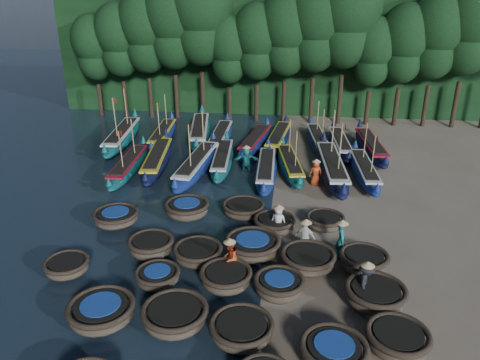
# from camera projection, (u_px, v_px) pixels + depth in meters

# --- Properties ---
(ground) EXTENTS (120.00, 120.00, 0.00)m
(ground) POSITION_uv_depth(u_px,v_px,m) (268.00, 242.00, 21.70)
(ground) COLOR #7B6F5A
(ground) RESTS_ON ground
(foliage_wall) EXTENTS (40.00, 3.00, 10.00)m
(foliage_wall) POSITION_uv_depth(u_px,v_px,m) (285.00, 56.00, 41.16)
(foliage_wall) COLOR black
(foliage_wall) RESTS_ON ground
(coracle_5) EXTENTS (2.63, 2.63, 0.79)m
(coracle_5) POSITION_uv_depth(u_px,v_px,m) (102.00, 311.00, 16.45)
(coracle_5) COLOR brown
(coracle_5) RESTS_ON ground
(coracle_6) EXTENTS (2.67, 2.67, 0.79)m
(coracle_6) POSITION_uv_depth(u_px,v_px,m) (175.00, 315.00, 16.27)
(coracle_6) COLOR brown
(coracle_6) RESTS_ON ground
(coracle_7) EXTENTS (2.70, 2.70, 0.72)m
(coracle_7) POSITION_uv_depth(u_px,v_px,m) (242.00, 329.00, 15.68)
(coracle_7) COLOR brown
(coracle_7) RESTS_ON ground
(coracle_8) EXTENTS (2.21, 2.21, 0.84)m
(coracle_8) POSITION_uv_depth(u_px,v_px,m) (334.00, 353.00, 14.60)
(coracle_8) COLOR brown
(coracle_8) RESTS_ON ground
(coracle_9) EXTENTS (2.14, 2.14, 0.82)m
(coracle_9) POSITION_uv_depth(u_px,v_px,m) (397.00, 340.00, 15.15)
(coracle_9) COLOR brown
(coracle_9) RESTS_ON ground
(coracle_10) EXTENTS (2.07, 2.07, 0.67)m
(coracle_10) POSITION_uv_depth(u_px,v_px,m) (67.00, 266.00, 19.18)
(coracle_10) COLOR brown
(coracle_10) RESTS_ON ground
(coracle_11) EXTENTS (1.82, 1.82, 0.67)m
(coracle_11) POSITION_uv_depth(u_px,v_px,m) (158.00, 276.00, 18.51)
(coracle_11) COLOR brown
(coracle_11) RESTS_ON ground
(coracle_12) EXTENTS (2.43, 2.43, 0.79)m
(coracle_12) POSITION_uv_depth(u_px,v_px,m) (226.00, 277.00, 18.33)
(coracle_12) COLOR brown
(coracle_12) RESTS_ON ground
(coracle_13) EXTENTS (2.20, 2.20, 0.80)m
(coracle_13) POSITION_uv_depth(u_px,v_px,m) (279.00, 285.00, 17.84)
(coracle_13) COLOR brown
(coracle_13) RESTS_ON ground
(coracle_14) EXTENTS (2.37, 2.37, 0.85)m
(coracle_14) POSITION_uv_depth(u_px,v_px,m) (375.00, 295.00, 17.27)
(coracle_14) COLOR brown
(coracle_14) RESTS_ON ground
(coracle_15) EXTENTS (2.07, 2.07, 0.83)m
(coracle_15) POSITION_uv_depth(u_px,v_px,m) (151.00, 246.00, 20.47)
(coracle_15) COLOR brown
(coracle_15) RESTS_ON ground
(coracle_16) EXTENTS (2.44, 2.44, 0.74)m
(coracle_16) POSITION_uv_depth(u_px,v_px,m) (198.00, 253.00, 20.01)
(coracle_16) COLOR brown
(coracle_16) RESTS_ON ground
(coracle_17) EXTENTS (2.69, 2.69, 0.83)m
(coracle_17) POSITION_uv_depth(u_px,v_px,m) (253.00, 246.00, 20.47)
(coracle_17) COLOR brown
(coracle_17) RESTS_ON ground
(coracle_18) EXTENTS (2.37, 2.37, 0.80)m
(coracle_18) POSITION_uv_depth(u_px,v_px,m) (308.00, 259.00, 19.50)
(coracle_18) COLOR brown
(coracle_18) RESTS_ON ground
(coracle_19) EXTENTS (2.33, 2.33, 0.84)m
(coracle_19) POSITION_uv_depth(u_px,v_px,m) (364.00, 261.00, 19.36)
(coracle_19) COLOR brown
(coracle_19) RESTS_ON ground
(coracle_20) EXTENTS (2.31, 2.31, 0.73)m
(coracle_20) POSITION_uv_depth(u_px,v_px,m) (116.00, 217.00, 23.04)
(coracle_20) COLOR brown
(coracle_20) RESTS_ON ground
(coracle_21) EXTENTS (2.65, 2.65, 0.82)m
(coracle_21) POSITION_uv_depth(u_px,v_px,m) (187.00, 208.00, 23.79)
(coracle_21) COLOR brown
(coracle_21) RESTS_ON ground
(coracle_22) EXTENTS (2.32, 2.32, 0.72)m
(coracle_22) POSITION_uv_depth(u_px,v_px,m) (243.00, 209.00, 23.92)
(coracle_22) COLOR brown
(coracle_22) RESTS_ON ground
(coracle_23) EXTENTS (2.09, 2.09, 0.76)m
(coracle_23) POSITION_uv_depth(u_px,v_px,m) (275.00, 223.00, 22.41)
(coracle_23) COLOR brown
(coracle_23) RESTS_ON ground
(coracle_24) EXTENTS (2.14, 2.14, 0.71)m
(coracle_24) POSITION_uv_depth(u_px,v_px,m) (325.00, 221.00, 22.68)
(coracle_24) COLOR brown
(coracle_24) RESTS_ON ground
(long_boat_1) EXTENTS (1.63, 7.61, 3.23)m
(long_boat_1) POSITION_uv_depth(u_px,v_px,m) (129.00, 166.00, 29.11)
(long_boat_1) COLOR #0F5954
(long_boat_1) RESTS_ON ground
(long_boat_2) EXTENTS (2.38, 8.30, 1.47)m
(long_boat_2) POSITION_uv_depth(u_px,v_px,m) (157.00, 160.00, 29.97)
(long_boat_2) COLOR black
(long_boat_2) RESTS_ON ground
(long_boat_3) EXTENTS (2.26, 8.61, 3.67)m
(long_boat_3) POSITION_uv_depth(u_px,v_px,m) (197.00, 165.00, 29.08)
(long_boat_3) COLOR navy
(long_boat_3) RESTS_ON ground
(long_boat_4) EXTENTS (1.77, 7.63, 1.35)m
(long_boat_4) POSITION_uv_depth(u_px,v_px,m) (222.00, 159.00, 30.16)
(long_boat_4) COLOR #0F5954
(long_boat_4) RESTS_ON ground
(long_boat_5) EXTENTS (1.52, 7.67, 1.35)m
(long_boat_5) POSITION_uv_depth(u_px,v_px,m) (266.00, 170.00, 28.53)
(long_boat_5) COLOR navy
(long_boat_5) RESTS_ON ground
(long_boat_6) EXTENTS (2.46, 7.26, 3.13)m
(long_boat_6) POSITION_uv_depth(u_px,v_px,m) (290.00, 165.00, 29.35)
(long_boat_6) COLOR #0F5954
(long_boat_6) RESTS_ON ground
(long_boat_7) EXTENTS (2.21, 9.09, 3.87)m
(long_boat_7) POSITION_uv_depth(u_px,v_px,m) (332.00, 167.00, 28.61)
(long_boat_7) COLOR black
(long_boat_7) RESTS_ON ground
(long_boat_8) EXTENTS (1.70, 7.47, 3.18)m
(long_boat_8) POSITION_uv_depth(u_px,v_px,m) (364.00, 170.00, 28.43)
(long_boat_8) COLOR navy
(long_boat_8) RESTS_ON ground
(long_boat_9) EXTENTS (2.41, 9.06, 3.86)m
(long_boat_9) POSITION_uv_depth(u_px,v_px,m) (122.00, 136.00, 34.26)
(long_boat_9) COLOR #0F5954
(long_boat_9) RESTS_ON ground
(long_boat_10) EXTENTS (1.84, 7.81, 3.32)m
(long_boat_10) POSITION_uv_depth(u_px,v_px,m) (163.00, 135.00, 34.84)
(long_boat_10) COLOR navy
(long_boat_10) RESTS_ON ground
(long_boat_11) EXTENTS (2.86, 9.00, 1.60)m
(long_boat_11) POSITION_uv_depth(u_px,v_px,m) (200.00, 131.00, 35.41)
(long_boat_11) COLOR #0F5954
(long_boat_11) RESTS_ON ground
(long_boat_12) EXTENTS (1.41, 7.95, 1.40)m
(long_boat_12) POSITION_uv_depth(u_px,v_px,m) (220.00, 137.00, 34.32)
(long_boat_12) COLOR navy
(long_boat_12) RESTS_ON ground
(long_boat_13) EXTENTS (2.62, 7.67, 1.37)m
(long_boat_13) POSITION_uv_depth(u_px,v_px,m) (255.00, 141.00, 33.47)
(long_boat_13) COLOR navy
(long_boat_13) RESTS_ON ground
(long_boat_14) EXTENTS (2.32, 7.81, 1.38)m
(long_boat_14) POSITION_uv_depth(u_px,v_px,m) (279.00, 138.00, 34.11)
(long_boat_14) COLOR black
(long_boat_14) RESTS_ON ground
(long_boat_15) EXTENTS (2.05, 7.21, 3.08)m
(long_boat_15) POSITION_uv_depth(u_px,v_px,m) (318.00, 139.00, 33.95)
(long_boat_15) COLOR navy
(long_boat_15) RESTS_ON ground
(long_boat_16) EXTENTS (1.78, 7.34, 1.29)m
(long_boat_16) POSITION_uv_depth(u_px,v_px,m) (340.00, 144.00, 33.07)
(long_boat_16) COLOR black
(long_boat_16) RESTS_ON ground
(long_boat_17) EXTENTS (2.10, 8.01, 1.42)m
(long_boat_17) POSITION_uv_depth(u_px,v_px,m) (371.00, 147.00, 32.34)
(long_boat_17) COLOR black
(long_boat_17) RESTS_ON ground
(fisherman_0) EXTENTS (0.84, 0.65, 1.71)m
(fisherman_0) POSITION_uv_depth(u_px,v_px,m) (278.00, 220.00, 21.94)
(fisherman_0) COLOR silver
(fisherman_0) RESTS_ON ground
(fisherman_1) EXTENTS (0.52, 0.64, 1.95)m
(fisherman_1) POSITION_uv_depth(u_px,v_px,m) (341.00, 238.00, 20.10)
(fisherman_1) COLOR #186562
(fisherman_1) RESTS_ON ground
(fisherman_2) EXTENTS (0.70, 0.85, 1.81)m
(fisherman_2) POSITION_uv_depth(u_px,v_px,m) (230.00, 257.00, 18.95)
(fisherman_2) COLOR #C7401A
(fisherman_2) RESTS_ON ground
(fisherman_3) EXTENTS (0.78, 1.14, 1.83)m
(fisherman_3) POSITION_uv_depth(u_px,v_px,m) (366.00, 282.00, 17.39)
(fisherman_3) COLOR black
(fisherman_3) RESTS_ON ground
(fisherman_4) EXTENTS (1.00, 0.69, 1.78)m
(fisherman_4) POSITION_uv_depth(u_px,v_px,m) (305.00, 236.00, 20.51)
(fisherman_4) COLOR silver
(fisherman_4) RESTS_ON ground
(fisherman_5) EXTENTS (1.63, 0.68, 1.90)m
(fisherman_5) POSITION_uv_depth(u_px,v_px,m) (246.00, 159.00, 29.13)
(fisherman_5) COLOR #186562
(fisherman_5) RESTS_ON ground
(fisherman_6) EXTENTS (0.86, 0.68, 1.74)m
(fisherman_6) POSITION_uv_depth(u_px,v_px,m) (316.00, 172.00, 27.36)
(fisherman_6) COLOR #C7401A
(fisherman_6) RESTS_ON ground
(tree_0) EXTENTS (3.68, 3.68, 8.68)m
(tree_0) POSITION_uv_depth(u_px,v_px,m) (94.00, 47.00, 39.27)
(tree_0) COLOR black
(tree_0) RESTS_ON ground
(tree_1) EXTENTS (4.09, 4.09, 9.65)m
(tree_1) POSITION_uv_depth(u_px,v_px,m) (119.00, 39.00, 38.76)
(tree_1) COLOR black
(tree_1) RESTS_ON ground
(tree_2) EXTENTS (4.51, 4.51, 10.63)m
(tree_2) POSITION_uv_depth(u_px,v_px,m) (145.00, 31.00, 38.25)
(tree_2) COLOR black
(tree_2) RESTS_ON ground
(tree_3) EXTENTS (4.92, 4.92, 11.60)m
(tree_3) POSITION_uv_depth(u_px,v_px,m) (172.00, 22.00, 37.74)
(tree_3) COLOR black
(tree_3) RESTS_ON ground
(tree_4) EXTENTS (5.34, 5.34, 12.58)m
(tree_4) POSITION_uv_depth(u_px,v_px,m) (200.00, 14.00, 37.23)
(tree_4) COLOR black
(tree_4) RESTS_ON ground
(tree_5) EXTENTS (3.68, 3.68, 8.68)m
(tree_5) POSITION_uv_depth(u_px,v_px,m) (229.00, 49.00, 38.05)
(tree_5) COLOR black
(tree_5) RESTS_ON ground
(tree_6) EXTENTS (4.09, 4.09, 9.65)m
(tree_6) POSITION_uv_depth(u_px,v_px,m) (257.00, 41.00, 37.54)
(tree_6) COLOR black
(tree_6) RESTS_ON ground
(tree_7) EXTENTS (4.51, 4.51, 10.63)m
(tree_7) POSITION_uv_depth(u_px,v_px,m) (286.00, 32.00, 37.03)
(tree_7) COLOR black
(tree_7) RESTS_ON ground
(tree_8) EXTENTS (4.92, 4.92, 11.60)m
(tree_8) POSITION_uv_depth(u_px,v_px,m) (316.00, 24.00, 36.53)
(tree_8) COLOR black
(tree_8) RESTS_ON ground
(tree_9) EXTENTS (5.34, 5.34, 12.58)m
(tree_9) POSITION_uv_depth(u_px,v_px,m) (347.00, 15.00, 36.02)
(tree_9) COLOR black
(tree_9) RESTS_ON ground
(tree_10) EXTENTS (3.68, 3.68, 8.68)m
(tree_10) POSITION_uv_depth(u_px,v_px,m) (373.00, 51.00, 36.84)
(tree_10) COLOR black
(tree_10) RESTS_ON ground
(tree_11) EXTENTS (4.09, 4.09, 9.65)m
(tree_11) POSITION_uv_depth(u_px,v_px,m) (405.00, 43.00, 36.33)
(tree_11) COLOR black
(tree_11) RESTS_ON ground
(tree_12) EXTENTS (4.51, 4.51, 10.63)m
(tree_12) POSITION_uv_depth(u_px,v_px,m) (437.00, 34.00, 35.82)
(tree_12) COLOR black
(tree_12) RESTS_ON ground
(tree_13) EXTENTS (4.92, 4.92, 11.60)m
(tree_13) POSITION_uv_depth(u_px,v_px,m) (470.00, 25.00, 35.31)
(tree_13) COLOR black
(tree_13) RESTS_ON ground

